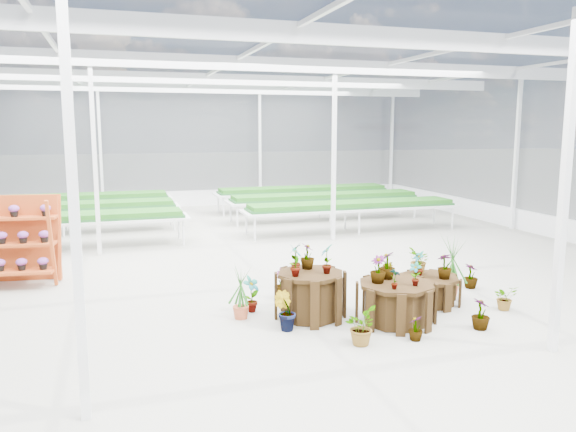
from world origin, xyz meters
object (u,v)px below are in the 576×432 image
object	(u,v)px
plinth_tall	(310,295)
shelf_rack	(14,242)
plinth_low	(428,290)
plinth_mid	(396,303)

from	to	relation	value
plinth_tall	shelf_rack	xyz separation A→B (m)	(-4.79, 3.47, 0.48)
shelf_rack	plinth_low	bearing A→B (deg)	-18.23
plinth_low	shelf_rack	distance (m)	7.78
plinth_mid	plinth_low	distance (m)	1.22
plinth_tall	shelf_rack	bearing A→B (deg)	144.05
plinth_tall	plinth_low	xyz separation A→B (m)	(2.20, 0.10, -0.14)
plinth_mid	shelf_rack	xyz separation A→B (m)	(-5.99, 4.07, 0.54)
plinth_tall	plinth_low	size ratio (longest dim) A/B	1.04
plinth_low	shelf_rack	bearing A→B (deg)	154.24
plinth_tall	shelf_rack	distance (m)	5.93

